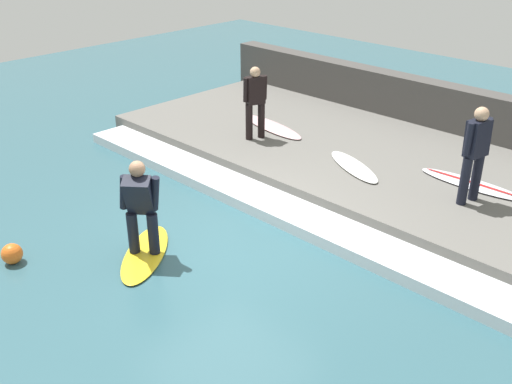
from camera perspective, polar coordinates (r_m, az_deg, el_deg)
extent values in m
plane|color=#335B66|center=(9.51, -2.81, -5.05)|extent=(28.00, 28.00, 0.00)
cube|color=#66635E|center=(12.16, 10.91, 2.70)|extent=(4.40, 11.36, 0.36)
cube|color=#474442|center=(13.99, 16.79, 7.29)|extent=(0.50, 11.93, 1.32)
cube|color=silver|center=(10.31, 2.69, -1.78)|extent=(0.80, 10.79, 0.20)
ellipsoid|color=yellow|center=(9.38, -10.51, -5.78)|extent=(1.70, 1.55, 0.06)
cylinder|color=black|center=(9.24, -11.63, -3.82)|extent=(0.16, 0.16, 0.66)
cylinder|color=black|center=(9.16, -9.75, -3.93)|extent=(0.16, 0.16, 0.66)
cube|color=black|center=(8.90, -11.03, -0.29)|extent=(0.61, 0.60, 0.67)
sphere|color=#A87A5B|center=(8.73, -11.26, 2.17)|extent=(0.24, 0.24, 0.24)
cylinder|color=black|center=(8.95, -12.48, -0.02)|extent=(0.12, 0.21, 0.56)
cylinder|color=black|center=(8.83, -9.60, -0.14)|extent=(0.12, 0.21, 0.56)
cylinder|color=black|center=(12.67, 0.51, 6.87)|extent=(0.15, 0.15, 0.76)
cylinder|color=black|center=(12.55, -0.66, 6.70)|extent=(0.15, 0.15, 0.76)
cube|color=black|center=(12.41, -0.08, 9.67)|extent=(0.43, 0.36, 0.57)
sphere|color=tan|center=(12.30, -0.08, 11.35)|extent=(0.21, 0.21, 0.21)
cylinder|color=black|center=(12.48, 0.81, 9.93)|extent=(0.11, 0.12, 0.50)
cylinder|color=black|center=(12.31, -0.97, 9.70)|extent=(0.11, 0.12, 0.50)
ellipsoid|color=beige|center=(13.32, 1.57, 6.24)|extent=(0.83, 1.98, 0.06)
cylinder|color=black|center=(10.58, 20.24, 1.38)|extent=(0.16, 0.16, 0.83)
cylinder|color=black|center=(10.35, 19.25, 1.00)|extent=(0.16, 0.16, 0.83)
cube|color=black|center=(10.21, 20.35, 4.83)|extent=(0.43, 0.32, 0.61)
sphere|color=tan|center=(10.08, 20.70, 6.96)|extent=(0.23, 0.23, 0.23)
cylinder|color=black|center=(10.37, 21.12, 5.24)|extent=(0.11, 0.12, 0.53)
cylinder|color=black|center=(10.02, 19.61, 4.78)|extent=(0.11, 0.12, 0.53)
ellipsoid|color=silver|center=(11.24, 19.84, 0.73)|extent=(0.49, 1.93, 0.06)
ellipsoid|color=#B21E1E|center=(11.23, 19.87, 0.88)|extent=(0.11, 1.77, 0.01)
ellipsoid|color=white|center=(11.42, 9.29, 2.42)|extent=(1.10, 1.65, 0.06)
sphere|color=orange|center=(9.69, -22.22, -5.47)|extent=(0.31, 0.31, 0.31)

